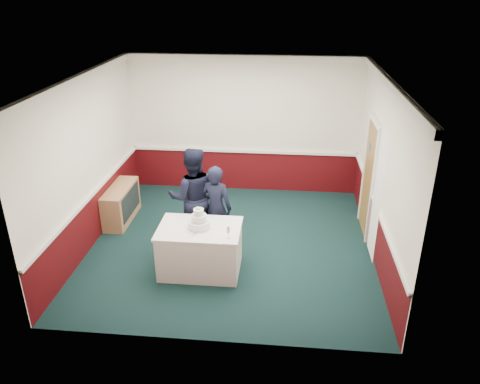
# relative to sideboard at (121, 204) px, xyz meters

# --- Properties ---
(ground) EXTENTS (5.00, 5.00, 0.00)m
(ground) POSITION_rel_sideboard_xyz_m (2.28, -0.75, -0.35)
(ground) COLOR black
(ground) RESTS_ON ground
(room_shell) EXTENTS (5.00, 5.00, 3.00)m
(room_shell) POSITION_rel_sideboard_xyz_m (2.36, -0.14, 1.62)
(room_shell) COLOR white
(room_shell) RESTS_ON ground
(sideboard) EXTENTS (0.41, 1.20, 0.70)m
(sideboard) POSITION_rel_sideboard_xyz_m (0.00, 0.00, 0.00)
(sideboard) COLOR #A0744D
(sideboard) RESTS_ON ground
(cake_table) EXTENTS (1.32, 0.92, 0.79)m
(cake_table) POSITION_rel_sideboard_xyz_m (1.87, -1.60, 0.05)
(cake_table) COLOR white
(cake_table) RESTS_ON ground
(wedding_cake) EXTENTS (0.35, 0.35, 0.36)m
(wedding_cake) POSITION_rel_sideboard_xyz_m (1.87, -1.60, 0.55)
(wedding_cake) COLOR white
(wedding_cake) RESTS_ON cake_table
(cake_knife) EXTENTS (0.10, 0.21, 0.00)m
(cake_knife) POSITION_rel_sideboard_xyz_m (1.84, -1.80, 0.44)
(cake_knife) COLOR silver
(cake_knife) RESTS_ON cake_table
(champagne_flute) EXTENTS (0.05, 0.05, 0.21)m
(champagne_flute) POSITION_rel_sideboard_xyz_m (2.37, -1.88, 0.58)
(champagne_flute) COLOR silver
(champagne_flute) RESTS_ON cake_table
(person_man) EXTENTS (1.00, 0.85, 1.81)m
(person_man) POSITION_rel_sideboard_xyz_m (1.59, -0.70, 0.55)
(person_man) COLOR black
(person_man) RESTS_ON ground
(person_woman) EXTENTS (0.63, 0.48, 1.56)m
(person_woman) POSITION_rel_sideboard_xyz_m (2.03, -0.85, 0.43)
(person_woman) COLOR black
(person_woman) RESTS_ON ground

